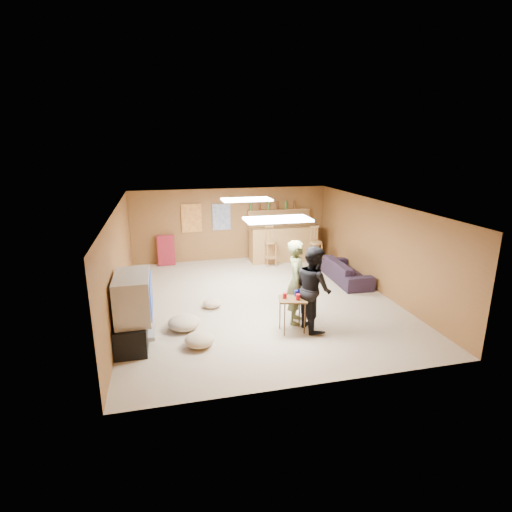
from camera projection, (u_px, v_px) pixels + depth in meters
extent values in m
plane|color=tan|center=(258.00, 299.00, 9.30)|extent=(7.00, 7.00, 0.00)
cube|color=silver|center=(258.00, 206.00, 8.70)|extent=(6.00, 7.00, 0.02)
cube|color=brown|center=(231.00, 224.00, 12.27)|extent=(6.00, 0.02, 2.20)
cube|color=brown|center=(316.00, 318.00, 5.73)|extent=(6.00, 0.02, 2.20)
cube|color=brown|center=(119.00, 263.00, 8.33)|extent=(0.02, 7.00, 2.20)
cube|color=brown|center=(378.00, 246.00, 9.67)|extent=(0.02, 7.00, 2.20)
cube|color=black|center=(132.00, 330.00, 7.22)|extent=(0.55, 1.30, 0.50)
cube|color=#B2B2B7|center=(145.00, 334.00, 7.30)|extent=(0.35, 0.50, 0.08)
cube|color=#B2B2B7|center=(133.00, 297.00, 7.06)|extent=(0.60, 1.10, 0.80)
cube|color=navy|center=(151.00, 295.00, 7.13)|extent=(0.02, 0.95, 0.65)
cube|color=olive|center=(283.00, 243.00, 12.25)|extent=(2.00, 0.60, 1.10)
cube|color=#402A14|center=(285.00, 227.00, 11.86)|extent=(2.10, 0.12, 0.05)
cube|color=olive|center=(279.00, 210.00, 12.41)|extent=(2.00, 0.18, 0.05)
cube|color=olive|center=(279.00, 219.00, 12.51)|extent=(2.00, 0.14, 0.60)
cube|color=#BF3F26|center=(192.00, 218.00, 11.90)|extent=(0.60, 0.03, 0.85)
cube|color=#334C99|center=(221.00, 217.00, 12.10)|extent=(0.55, 0.03, 0.80)
cube|color=maroon|center=(166.00, 250.00, 11.82)|extent=(0.50, 0.26, 0.91)
cube|color=white|center=(278.00, 219.00, 7.30)|extent=(1.20, 0.60, 0.04)
cube|color=white|center=(247.00, 200.00, 9.83)|extent=(1.20, 0.60, 0.04)
imported|color=#505732|center=(297.00, 282.00, 7.92)|extent=(0.63, 0.74, 1.71)
imported|color=black|center=(313.00, 288.00, 7.66)|extent=(0.71, 0.87, 1.66)
imported|color=black|center=(346.00, 271.00, 10.48)|extent=(0.79, 1.88, 0.54)
cube|color=#402A14|center=(292.00, 315.00, 7.65)|extent=(0.60, 0.52, 0.68)
cylinder|color=red|center=(285.00, 296.00, 7.56)|extent=(0.10, 0.10, 0.11)
cylinder|color=red|center=(298.00, 297.00, 7.48)|extent=(0.10, 0.10, 0.11)
cylinder|color=#161998|center=(296.00, 293.00, 7.67)|extent=(0.10, 0.10, 0.11)
ellipsoid|color=tan|center=(184.00, 322.00, 7.80)|extent=(0.69, 0.69, 0.28)
ellipsoid|color=tan|center=(212.00, 303.00, 8.84)|extent=(0.51, 0.51, 0.19)
ellipsoid|color=tan|center=(199.00, 340.00, 7.15)|extent=(0.59, 0.59, 0.24)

